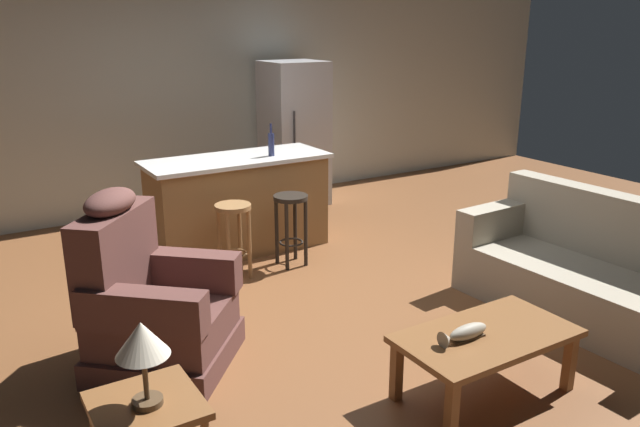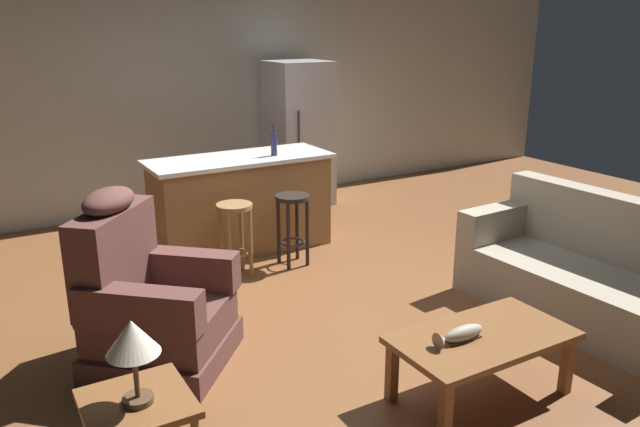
{
  "view_description": "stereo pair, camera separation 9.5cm",
  "coord_description": "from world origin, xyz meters",
  "px_view_note": "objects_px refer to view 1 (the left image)",
  "views": [
    {
      "loc": [
        -2.41,
        -4.14,
        2.21
      ],
      "look_at": [
        0.06,
        -0.1,
        0.75
      ],
      "focal_mm": 35.0,
      "sensor_mm": 36.0,
      "label": 1
    },
    {
      "loc": [
        -2.33,
        -4.18,
        2.21
      ],
      "look_at": [
        0.06,
        -0.1,
        0.75
      ],
      "focal_mm": 35.0,
      "sensor_mm": 36.0,
      "label": 2
    }
  ],
  "objects_px": {
    "coffee_table": "(486,341)",
    "bottle_tall_green": "(271,144)",
    "refrigerator": "(294,134)",
    "couch": "(588,274)",
    "bar_stool_left": "(234,227)",
    "table_lamp": "(142,343)",
    "end_table": "(148,421)",
    "fish_figurine": "(464,333)",
    "bar_stool_right": "(291,217)",
    "recliner_near_lamp": "(151,305)",
    "kitchen_island": "(238,204)"
  },
  "relations": [
    {
      "from": "coffee_table",
      "to": "recliner_near_lamp",
      "type": "xyz_separation_m",
      "value": [
        -1.61,
        1.43,
        0.06
      ]
    },
    {
      "from": "recliner_near_lamp",
      "to": "kitchen_island",
      "type": "height_order",
      "value": "recliner_near_lamp"
    },
    {
      "from": "bar_stool_right",
      "to": "couch",
      "type": "bearing_deg",
      "value": -55.63
    },
    {
      "from": "bar_stool_right",
      "to": "bottle_tall_green",
      "type": "relative_size",
      "value": 2.14
    },
    {
      "from": "refrigerator",
      "to": "coffee_table",
      "type": "bearing_deg",
      "value": -104.34
    },
    {
      "from": "bar_stool_right",
      "to": "fish_figurine",
      "type": "bearing_deg",
      "value": -95.13
    },
    {
      "from": "bar_stool_right",
      "to": "refrigerator",
      "type": "xyz_separation_m",
      "value": [
        1.07,
        1.83,
        0.41
      ]
    },
    {
      "from": "couch",
      "to": "bar_stool_right",
      "type": "distance_m",
      "value": 2.58
    },
    {
      "from": "end_table",
      "to": "fish_figurine",
      "type": "bearing_deg",
      "value": -4.52
    },
    {
      "from": "couch",
      "to": "recliner_near_lamp",
      "type": "bearing_deg",
      "value": -21.15
    },
    {
      "from": "recliner_near_lamp",
      "to": "refrigerator",
      "type": "distance_m",
      "value": 4.01
    },
    {
      "from": "fish_figurine",
      "to": "bar_stool_left",
      "type": "relative_size",
      "value": 0.5
    },
    {
      "from": "recliner_near_lamp",
      "to": "kitchen_island",
      "type": "distance_m",
      "value": 2.22
    },
    {
      "from": "table_lamp",
      "to": "bar_stool_left",
      "type": "distance_m",
      "value": 2.83
    },
    {
      "from": "table_lamp",
      "to": "kitchen_island",
      "type": "xyz_separation_m",
      "value": [
        1.81,
        3.01,
        -0.39
      ]
    },
    {
      "from": "bar_stool_right",
      "to": "bottle_tall_green",
      "type": "xyz_separation_m",
      "value": [
        0.08,
        0.52,
        0.6
      ]
    },
    {
      "from": "bottle_tall_green",
      "to": "table_lamp",
      "type": "bearing_deg",
      "value": -126.32
    },
    {
      "from": "couch",
      "to": "table_lamp",
      "type": "height_order",
      "value": "table_lamp"
    },
    {
      "from": "bar_stool_left",
      "to": "recliner_near_lamp",
      "type": "bearing_deg",
      "value": -134.72
    },
    {
      "from": "table_lamp",
      "to": "bar_stool_right",
      "type": "xyz_separation_m",
      "value": [
        2.05,
        2.38,
        -0.4
      ]
    },
    {
      "from": "fish_figurine",
      "to": "end_table",
      "type": "xyz_separation_m",
      "value": [
        -1.83,
        0.14,
        -0.0
      ]
    },
    {
      "from": "table_lamp",
      "to": "refrigerator",
      "type": "xyz_separation_m",
      "value": [
        3.12,
        4.21,
        0.01
      ]
    },
    {
      "from": "table_lamp",
      "to": "bottle_tall_green",
      "type": "distance_m",
      "value": 3.6
    },
    {
      "from": "coffee_table",
      "to": "bottle_tall_green",
      "type": "relative_size",
      "value": 3.47
    },
    {
      "from": "bar_stool_left",
      "to": "coffee_table",
      "type": "bearing_deg",
      "value": -77.96
    },
    {
      "from": "recliner_near_lamp",
      "to": "bottle_tall_green",
      "type": "height_order",
      "value": "bottle_tall_green"
    },
    {
      "from": "recliner_near_lamp",
      "to": "kitchen_island",
      "type": "xyz_separation_m",
      "value": [
        1.4,
        1.71,
        0.06
      ]
    },
    {
      "from": "bar_stool_left",
      "to": "bottle_tall_green",
      "type": "bearing_deg",
      "value": 38.39
    },
    {
      "from": "kitchen_island",
      "to": "bar_stool_left",
      "type": "height_order",
      "value": "kitchen_island"
    },
    {
      "from": "couch",
      "to": "bottle_tall_green",
      "type": "relative_size",
      "value": 6.1
    },
    {
      "from": "table_lamp",
      "to": "kitchen_island",
      "type": "relative_size",
      "value": 0.23
    },
    {
      "from": "recliner_near_lamp",
      "to": "refrigerator",
      "type": "relative_size",
      "value": 0.68
    },
    {
      "from": "fish_figurine",
      "to": "bar_stool_right",
      "type": "xyz_separation_m",
      "value": [
        0.22,
        2.5,
        0.01
      ]
    },
    {
      "from": "table_lamp",
      "to": "kitchen_island",
      "type": "bearing_deg",
      "value": 59.01
    },
    {
      "from": "fish_figurine",
      "to": "coffee_table",
      "type": "bearing_deg",
      "value": -3.23
    },
    {
      "from": "couch",
      "to": "bar_stool_left",
      "type": "bearing_deg",
      "value": -48.9
    },
    {
      "from": "table_lamp",
      "to": "recliner_near_lamp",
      "type": "bearing_deg",
      "value": 72.77
    },
    {
      "from": "coffee_table",
      "to": "table_lamp",
      "type": "height_order",
      "value": "table_lamp"
    },
    {
      "from": "couch",
      "to": "bottle_tall_green",
      "type": "distance_m",
      "value": 3.07
    },
    {
      "from": "table_lamp",
      "to": "bar_stool_left",
      "type": "bearing_deg",
      "value": 58.2
    },
    {
      "from": "kitchen_island",
      "to": "couch",
      "type": "bearing_deg",
      "value": -58.34
    },
    {
      "from": "couch",
      "to": "refrigerator",
      "type": "distance_m",
      "value": 4.01
    },
    {
      "from": "fish_figurine",
      "to": "bar_stool_right",
      "type": "relative_size",
      "value": 0.5
    },
    {
      "from": "kitchen_island",
      "to": "refrigerator",
      "type": "relative_size",
      "value": 1.02
    },
    {
      "from": "coffee_table",
      "to": "refrigerator",
      "type": "relative_size",
      "value": 0.62
    },
    {
      "from": "fish_figurine",
      "to": "end_table",
      "type": "height_order",
      "value": "end_table"
    },
    {
      "from": "coffee_table",
      "to": "end_table",
      "type": "height_order",
      "value": "end_table"
    },
    {
      "from": "fish_figurine",
      "to": "end_table",
      "type": "bearing_deg",
      "value": 175.48
    },
    {
      "from": "couch",
      "to": "table_lamp",
      "type": "xyz_separation_m",
      "value": [
        -3.5,
        -0.25,
        0.53
      ]
    },
    {
      "from": "bar_stool_left",
      "to": "bar_stool_right",
      "type": "height_order",
      "value": "same"
    }
  ]
}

